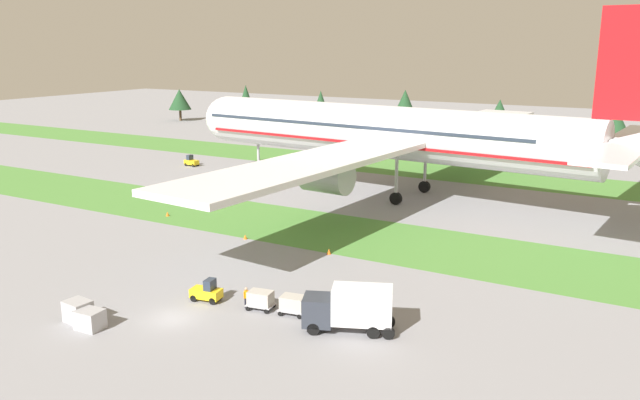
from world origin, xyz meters
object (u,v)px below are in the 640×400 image
cargo_dolly_second (293,303)px  uld_container_1 (78,311)px  taxiway_marker_0 (245,237)px  taxiway_marker_2 (329,251)px  uld_container_0 (90,319)px  baggage_tug (207,292)px  ground_crew_marshaller (246,296)px  pushback_tractor (191,161)px  cargo_dolly_lead (261,299)px  airliner (397,133)px  taxiway_marker_1 (168,214)px  catering_truck (350,307)px

cargo_dolly_second → uld_container_1: uld_container_1 is taller
taxiway_marker_0 → taxiway_marker_2: size_ratio=0.87×
uld_container_1 → taxiway_marker_2: uld_container_1 is taller
uld_container_0 → taxiway_marker_2: 25.77m
baggage_tug → ground_crew_marshaller: 3.76m
pushback_tractor → cargo_dolly_lead: bearing=50.5°
airliner → uld_container_0: size_ratio=44.02×
cargo_dolly_second → ground_crew_marshaller: 4.17m
airliner → cargo_dolly_second: 44.21m
airliner → cargo_dolly_lead: size_ratio=36.50×
pushback_tractor → taxiway_marker_2: 55.19m
airliner → ground_crew_marshaller: airliner is taller
taxiway_marker_0 → taxiway_marker_1: taxiway_marker_1 is taller
airliner → pushback_tractor: bearing=90.0°
pushback_tractor → catering_truck: bearing=55.0°
cargo_dolly_lead → uld_container_1: bearing=120.2°
catering_truck → uld_container_1: catering_truck is taller
catering_truck → pushback_tractor: size_ratio=2.70×
ground_crew_marshaller → uld_container_0: 12.24m
cargo_dolly_lead → catering_truck: (8.26, -0.06, 1.03)m
taxiway_marker_1 → taxiway_marker_0: bearing=-12.2°
cargo_dolly_second → catering_truck: 5.52m
taxiway_marker_0 → taxiway_marker_2: 10.72m
baggage_tug → cargo_dolly_lead: (4.96, 0.81, 0.10)m
catering_truck → taxiway_marker_2: bearing=11.4°
cargo_dolly_second → taxiway_marker_0: cargo_dolly_second is taller
cargo_dolly_lead → taxiway_marker_2: cargo_dolly_lead is taller
taxiway_marker_0 → catering_truck: bearing=-36.1°
uld_container_1 → taxiway_marker_0: size_ratio=3.78×
airliner → taxiway_marker_0: bearing=172.1°
taxiway_marker_1 → uld_container_1: bearing=-59.6°
taxiway_marker_0 → cargo_dolly_second: bearing=-43.5°
catering_truck → baggage_tug: bearing=70.8°
catering_truck → taxiway_marker_0: bearing=31.5°
cargo_dolly_lead → uld_container_1: (-11.05, -9.09, -0.06)m
pushback_tractor → ground_crew_marshaller: size_ratio=1.55×
ground_crew_marshaller → catering_truck: bearing=-76.7°
catering_truck → pushback_tractor: bearing=27.7°
baggage_tug → taxiway_marker_1: baggage_tug is taller
ground_crew_marshaller → taxiway_marker_1: (-25.88, 18.58, -0.66)m
ground_crew_marshaller → uld_container_0: ground_crew_marshaller is taller
airliner → catering_truck: 45.96m
airliner → baggage_tug: (1.40, -43.72, -8.31)m
taxiway_marker_0 → baggage_tug: bearing=-64.3°
cargo_dolly_lead → uld_container_0: 13.27m
airliner → catering_truck: bearing=-156.3°
airliner → uld_container_0: 53.20m
airliner → uld_container_1: airliner is taller
cargo_dolly_lead → cargo_dolly_second: size_ratio=1.00×
cargo_dolly_second → taxiway_marker_1: bearing=50.0°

